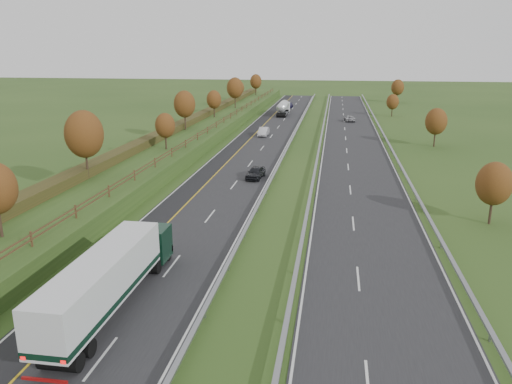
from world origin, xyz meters
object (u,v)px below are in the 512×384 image
at_px(box_lorry, 110,277).
at_px(car_silver_mid, 264,132).
at_px(car_small_far, 289,105).
at_px(car_oncoming, 349,118).
at_px(car_dark_near, 256,172).
at_px(road_tanker, 283,108).

distance_m(box_lorry, car_silver_mid, 67.44).
xyz_separation_m(box_lorry, car_small_far, (0.38, 116.13, -1.62)).
relative_size(car_small_far, car_oncoming, 0.98).
bearing_deg(car_dark_near, car_oncoming, 83.62).
distance_m(car_silver_mid, car_oncoming, 28.39).
distance_m(car_dark_near, car_small_far, 81.54).
distance_m(car_dark_near, car_oncoming, 57.22).
height_order(car_dark_near, car_small_far, car_dark_near).
relative_size(car_silver_mid, car_oncoming, 1.02).
relative_size(box_lorry, car_small_far, 3.51).
relative_size(car_dark_near, car_oncoming, 0.95).
relative_size(car_dark_near, car_silver_mid, 0.93).
xyz_separation_m(road_tanker, car_small_far, (-0.08, 16.45, -1.15)).
height_order(box_lorry, car_small_far, box_lorry).
height_order(box_lorry, car_silver_mid, box_lorry).
bearing_deg(car_dark_near, car_small_far, 99.14).
distance_m(box_lorry, car_oncoming, 91.92).
bearing_deg(car_small_far, road_tanker, -86.46).
height_order(road_tanker, car_oncoming, road_tanker).
xyz_separation_m(box_lorry, car_silver_mid, (0.02, 67.42, -1.49)).
distance_m(road_tanker, car_dark_near, 65.11).
height_order(road_tanker, car_silver_mid, road_tanker).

